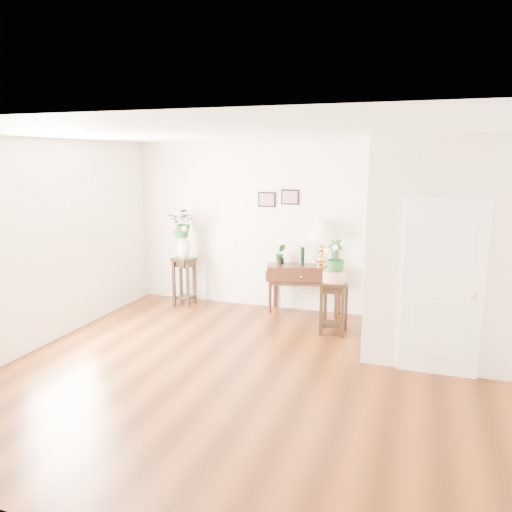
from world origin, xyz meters
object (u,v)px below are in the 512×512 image
at_px(console_table, 304,289).
at_px(table_lamp, 322,245).
at_px(plant_stand_b, 334,307).
at_px(plant_stand_a, 184,281).

relative_size(console_table, table_lamp, 1.58).
distance_m(console_table, plant_stand_b, 1.02).
bearing_deg(console_table, table_lamp, -15.10).
xyz_separation_m(console_table, plant_stand_a, (-2.08, -0.21, 0.02)).
distance_m(console_table, plant_stand_a, 2.09).
bearing_deg(plant_stand_a, console_table, 5.89).
bearing_deg(plant_stand_b, console_table, 128.08).
xyz_separation_m(plant_stand_a, plant_stand_b, (2.71, -0.59, -0.03)).
bearing_deg(console_table, plant_stand_a, 170.79).
bearing_deg(plant_stand_a, plant_stand_b, -12.28).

